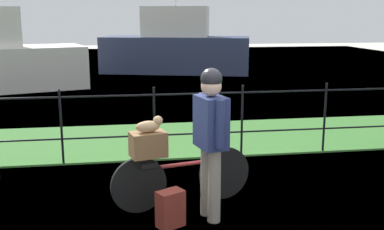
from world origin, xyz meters
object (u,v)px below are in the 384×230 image
object	(u,v)px
bicycle_main	(181,177)
cyclist_person	(211,131)
moored_boat_near	(176,48)
backpack_on_paving	(170,209)
terrier_dog	(150,125)
wooden_crate	(148,144)

from	to	relation	value
bicycle_main	cyclist_person	bearing A→B (deg)	-56.11
bicycle_main	moored_boat_near	xyz separation A→B (m)	(1.51, 12.80, 0.60)
backpack_on_paving	terrier_dog	bearing A→B (deg)	82.28
wooden_crate	bicycle_main	bearing A→B (deg)	13.20
cyclist_person	backpack_on_paving	bearing A→B (deg)	-162.66
bicycle_main	terrier_dog	bearing A→B (deg)	-166.80
bicycle_main	terrier_dog	distance (m)	0.76
terrier_dog	cyclist_person	xyz separation A→B (m)	(0.63, -0.31, -0.01)
bicycle_main	backpack_on_paving	bearing A→B (deg)	-109.61
bicycle_main	wooden_crate	world-z (taller)	wooden_crate
wooden_crate	backpack_on_paving	size ratio (longest dim) A/B	0.99
backpack_on_paving	moored_boat_near	bearing A→B (deg)	54.39
moored_boat_near	backpack_on_paving	bearing A→B (deg)	-97.29
bicycle_main	moored_boat_near	distance (m)	12.91
bicycle_main	moored_boat_near	world-z (taller)	moored_boat_near
terrier_dog	moored_boat_near	size ratio (longest dim) A/B	0.05
bicycle_main	wooden_crate	distance (m)	0.60
wooden_crate	moored_boat_near	bearing A→B (deg)	81.60
bicycle_main	terrier_dog	size ratio (longest dim) A/B	5.24
wooden_crate	moored_boat_near	xyz separation A→B (m)	(1.90, 12.90, 0.15)
bicycle_main	wooden_crate	size ratio (longest dim) A/B	4.30
bicycle_main	moored_boat_near	bearing A→B (deg)	83.25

